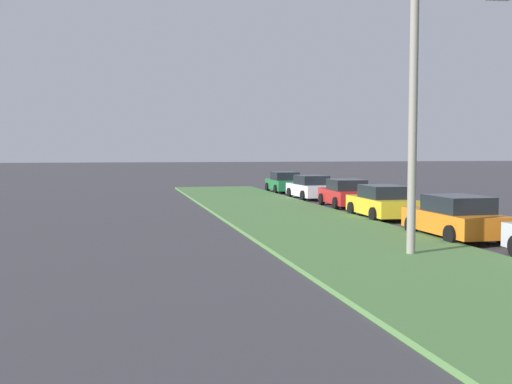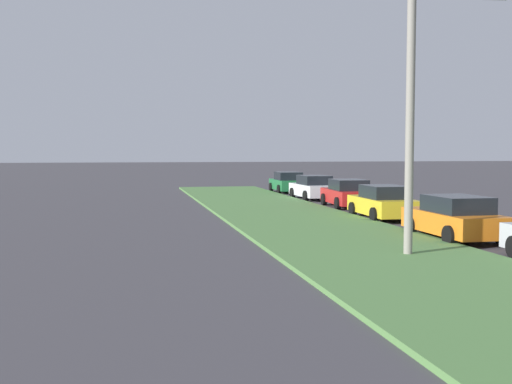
{
  "view_description": "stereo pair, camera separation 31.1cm",
  "coord_description": "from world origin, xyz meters",
  "px_view_note": "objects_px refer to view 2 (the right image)",
  "views": [
    {
      "loc": [
        -8.76,
        15.76,
        2.98
      ],
      "look_at": [
        15.25,
        10.46,
        1.34
      ],
      "focal_mm": 43.81,
      "sensor_mm": 36.0,
      "label": 1
    },
    {
      "loc": [
        -8.83,
        15.46,
        2.98
      ],
      "look_at": [
        15.25,
        10.46,
        1.34
      ],
      "focal_mm": 43.81,
      "sensor_mm": 36.0,
      "label": 2
    }
  ],
  "objects_px": {
    "parked_car_yellow": "(383,203)",
    "parked_car_green": "(288,183)",
    "parked_car_red": "(348,194)",
    "parked_car_orange": "(455,218)",
    "parked_car_white": "(313,188)",
    "streetlight": "(423,99)"
  },
  "relations": [
    {
      "from": "parked_car_yellow",
      "to": "parked_car_green",
      "type": "relative_size",
      "value": 1.0
    },
    {
      "from": "parked_car_yellow",
      "to": "parked_car_red",
      "type": "height_order",
      "value": "same"
    },
    {
      "from": "parked_car_orange",
      "to": "parked_car_yellow",
      "type": "relative_size",
      "value": 0.99
    },
    {
      "from": "parked_car_white",
      "to": "parked_car_green",
      "type": "bearing_deg",
      "value": -1.83
    },
    {
      "from": "parked_car_red",
      "to": "parked_car_white",
      "type": "distance_m",
      "value": 5.39
    },
    {
      "from": "parked_car_yellow",
      "to": "parked_car_white",
      "type": "height_order",
      "value": "same"
    },
    {
      "from": "parked_car_orange",
      "to": "streetlight",
      "type": "relative_size",
      "value": 0.57
    },
    {
      "from": "parked_car_orange",
      "to": "parked_car_red",
      "type": "xyz_separation_m",
      "value": [
        11.93,
        -0.58,
        0.0
      ]
    },
    {
      "from": "parked_car_green",
      "to": "parked_car_white",
      "type": "bearing_deg",
      "value": -178.86
    },
    {
      "from": "parked_car_green",
      "to": "streetlight",
      "type": "distance_m",
      "value": 27.12
    },
    {
      "from": "parked_car_green",
      "to": "parked_car_red",
      "type": "bearing_deg",
      "value": -177.66
    },
    {
      "from": "parked_car_yellow",
      "to": "parked_car_orange",
      "type": "bearing_deg",
      "value": -179.8
    },
    {
      "from": "parked_car_orange",
      "to": "streetlight",
      "type": "bearing_deg",
      "value": 138.02
    },
    {
      "from": "parked_car_red",
      "to": "parked_car_orange",
      "type": "bearing_deg",
      "value": -179.54
    },
    {
      "from": "parked_car_red",
      "to": "streetlight",
      "type": "xyz_separation_m",
      "value": [
        -15.06,
        3.36,
        3.67
      ]
    },
    {
      "from": "parked_car_white",
      "to": "parked_car_green",
      "type": "height_order",
      "value": "same"
    },
    {
      "from": "parked_car_green",
      "to": "parked_car_yellow",
      "type": "bearing_deg",
      "value": -179.42
    },
    {
      "from": "parked_car_red",
      "to": "parked_car_white",
      "type": "bearing_deg",
      "value": 5.65
    },
    {
      "from": "parked_car_red",
      "to": "streetlight",
      "type": "distance_m",
      "value": 15.86
    },
    {
      "from": "parked_car_white",
      "to": "parked_car_green",
      "type": "relative_size",
      "value": 1.0
    },
    {
      "from": "parked_car_yellow",
      "to": "streetlight",
      "type": "bearing_deg",
      "value": 164.22
    },
    {
      "from": "parked_car_yellow",
      "to": "parked_car_white",
      "type": "distance_m",
      "value": 11.03
    }
  ]
}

